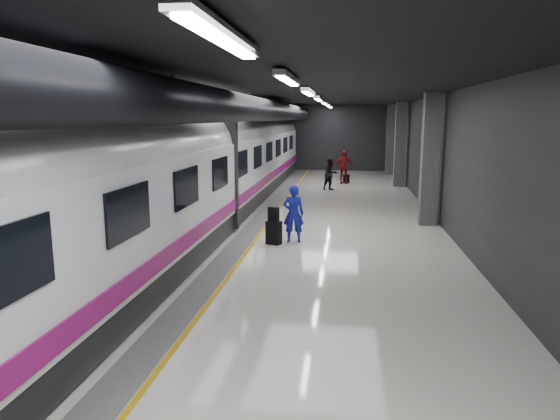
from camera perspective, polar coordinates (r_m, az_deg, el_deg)
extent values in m
plane|color=white|center=(16.12, 1.25, -2.66)|extent=(40.00, 40.00, 0.00)
cube|color=black|center=(15.72, 1.32, 13.53)|extent=(10.00, 40.00, 0.02)
cube|color=#28282B|center=(35.68, 4.88, 8.17)|extent=(10.00, 0.02, 4.50)
cube|color=#28282B|center=(17.06, -15.73, 5.33)|extent=(0.02, 40.00, 4.50)
cube|color=#28282B|center=(16.01, 19.43, 4.82)|extent=(0.02, 40.00, 4.50)
cube|color=slate|center=(16.32, -3.47, -2.49)|extent=(0.65, 39.80, 0.01)
cube|color=gold|center=(16.25, -2.08, -2.53)|extent=(0.10, 39.80, 0.01)
cylinder|color=black|center=(15.90, -3.45, 11.49)|extent=(0.80, 38.00, 0.80)
cube|color=silver|center=(4.80, -6.49, 19.23)|extent=(0.22, 2.60, 0.10)
cube|color=silver|center=(9.70, 0.92, 14.83)|extent=(0.22, 2.60, 0.10)
cube|color=silver|center=(14.67, 3.27, 13.34)|extent=(0.22, 2.60, 0.10)
cube|color=silver|center=(19.65, 4.41, 12.60)|extent=(0.22, 2.60, 0.10)
cube|color=silver|center=(24.64, 5.09, 12.15)|extent=(0.22, 2.60, 0.10)
cube|color=silver|center=(29.64, 5.54, 11.86)|extent=(0.22, 2.60, 0.10)
cube|color=silver|center=(33.63, 5.81, 11.68)|extent=(0.22, 2.60, 0.10)
cube|color=#515154|center=(17.89, 16.73, 5.51)|extent=(0.55, 0.55, 4.50)
cube|color=#515154|center=(27.79, 13.54, 7.28)|extent=(0.55, 0.55, 4.50)
cube|color=#515154|center=(33.75, 12.52, 7.84)|extent=(0.55, 0.55, 4.50)
cube|color=black|center=(16.71, -9.89, -1.11)|extent=(2.80, 38.00, 0.60)
cube|color=white|center=(16.49, -10.04, 3.66)|extent=(2.90, 38.00, 2.20)
cylinder|color=white|center=(16.41, -10.15, 6.95)|extent=(2.80, 38.00, 2.80)
cube|color=#8A0C62|center=(16.23, -5.00, 0.81)|extent=(0.04, 38.00, 0.35)
cube|color=black|center=(16.47, -10.07, 4.52)|extent=(3.05, 0.25, 3.80)
cube|color=black|center=(5.99, -28.80, -5.51)|extent=(0.05, 1.60, 0.85)
cube|color=black|center=(8.51, -16.89, -0.22)|extent=(0.05, 1.60, 0.85)
cube|color=black|center=(11.27, -10.62, 2.58)|extent=(0.05, 1.60, 0.85)
cube|color=black|center=(14.13, -6.84, 4.26)|extent=(0.05, 1.60, 0.85)
cube|color=black|center=(17.04, -4.33, 5.35)|extent=(0.05, 1.60, 0.85)
cube|color=black|center=(19.98, -2.55, 6.12)|extent=(0.05, 1.60, 0.85)
cube|color=black|center=(22.93, -1.22, 6.69)|extent=(0.05, 1.60, 0.85)
cube|color=black|center=(25.89, -0.20, 7.13)|extent=(0.05, 1.60, 0.85)
cube|color=black|center=(28.86, 0.62, 7.47)|extent=(0.05, 1.60, 0.85)
cube|color=black|center=(31.84, 1.28, 7.75)|extent=(0.05, 1.60, 0.85)
imported|color=#1926BD|center=(14.84, 1.55, -0.41)|extent=(0.67, 0.48, 1.72)
cube|color=black|center=(14.65, -0.72, -2.61)|extent=(0.49, 0.40, 0.69)
cube|color=black|center=(14.53, -0.75, -0.49)|extent=(0.35, 0.30, 0.42)
imported|color=black|center=(25.76, 5.79, 4.10)|extent=(1.02, 0.98, 1.65)
imported|color=maroon|center=(28.42, 7.28, 4.90)|extent=(1.16, 0.62, 1.89)
cube|color=black|center=(28.74, 7.58, 3.56)|extent=(0.38, 0.30, 0.49)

